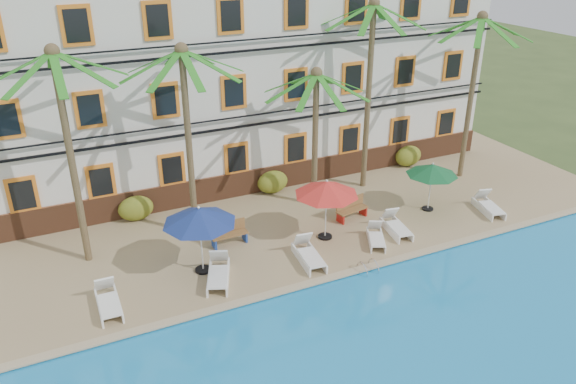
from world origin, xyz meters
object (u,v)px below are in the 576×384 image
umbrella_blue (199,216)px  lounger_d (376,237)px  palm_a (66,129)px  palm_e (474,74)px  lounger_c (308,254)px  pool_ladder (368,270)px  palm_d (370,72)px  lounger_a (108,301)px  lounger_f (488,205)px  palm_b (187,116)px  palm_c (316,117)px  bench_left (229,233)px  lounger_b (218,273)px  lounger_e (396,226)px  umbrella_green (432,170)px  bench_right (351,208)px  umbrella_red (327,188)px

umbrella_blue → lounger_d: (6.90, -0.98, -2.02)m
palm_a → palm_e: bearing=0.7°
lounger_c → pool_ladder: size_ratio=2.82×
palm_d → lounger_c: bearing=-138.0°
lounger_a → lounger_f: (16.43, 0.03, -0.01)m
palm_b → palm_d: 8.87m
palm_c → bench_left: palm_c is taller
palm_e → bench_left: 13.87m
palm_b → lounger_b: 5.99m
palm_c → umbrella_blue: palm_c is taller
umbrella_blue → palm_c: bearing=26.9°
lounger_f → bench_left: bearing=168.6°
lounger_d → lounger_e: (1.22, 0.38, 0.03)m
palm_a → pool_ladder: size_ratio=10.91×
palm_d → pool_ladder: bearing=-120.6°
pool_ladder → lounger_c: bearing=139.6°
lounger_e → bench_left: size_ratio=1.31×
palm_a → bench_left: bearing=-12.3°
lounger_d → palm_b: bearing=148.8°
lounger_c → lounger_d: lounger_c is taller
palm_b → umbrella_green: 10.77m
lounger_d → bench_right: size_ratio=1.13×
palm_c → palm_e: palm_e is taller
umbrella_blue → lounger_d: umbrella_blue is taller
umbrella_green → palm_d: bearing=110.2°
bench_left → lounger_d: bearing=-24.7°
palm_e → bench_right: bearing=-167.9°
lounger_e → palm_c: bearing=116.3°
lounger_e → palm_b: bearing=155.4°
palm_c → lounger_b: 8.12m
umbrella_green → lounger_c: (-6.81, -1.55, -1.62)m
palm_d → lounger_f: (3.56, -4.72, -5.33)m
umbrella_blue → lounger_d: size_ratio=1.51×
palm_c → bench_left: size_ratio=4.16×
umbrella_green → lounger_f: size_ratio=1.13×
lounger_f → pool_ladder: 7.59m
lounger_e → bench_left: (-6.57, 2.08, 0.18)m
umbrella_red → lounger_a: bearing=-173.0°
pool_ladder → palm_a: bearing=150.8°
palm_b → lounger_d: size_ratio=4.40×
palm_b → umbrella_red: bearing=-29.1°
umbrella_blue → lounger_c: size_ratio=1.27×
palm_e → lounger_f: size_ratio=4.01×
umbrella_blue → palm_d: bearing=22.7°
lounger_a → bench_right: (10.58, 2.10, 0.17)m
lounger_e → lounger_f: (4.80, -0.20, 0.00)m
umbrella_red → lounger_b: umbrella_red is taller
umbrella_blue → umbrella_red: 5.25m
lounger_b → pool_ladder: 5.50m
palm_e → umbrella_green: palm_e is taller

